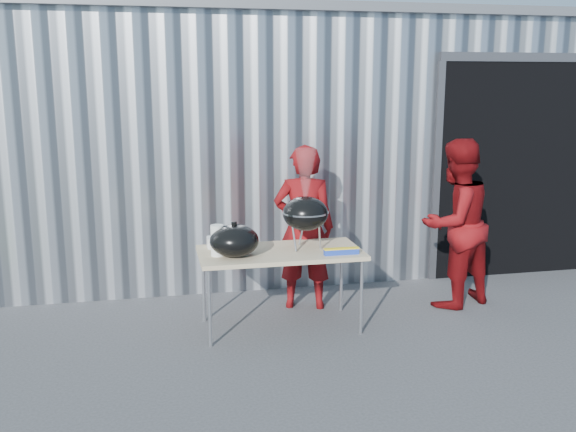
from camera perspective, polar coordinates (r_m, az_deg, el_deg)
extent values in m
plane|color=#3B3B3D|center=(5.65, 0.37, -11.92)|extent=(80.00, 80.00, 0.00)
cube|color=silver|center=(9.97, -0.97, 7.38)|extent=(8.00, 6.00, 3.00)
cube|color=slate|center=(9.97, -1.00, 16.30)|extent=(8.20, 6.20, 0.10)
cube|color=black|center=(8.61, 18.93, 4.36)|extent=(2.40, 1.20, 2.50)
cube|color=#4C4C51|center=(8.07, 21.68, 12.97)|extent=(2.52, 0.08, 0.10)
cube|color=tan|center=(5.93, -0.69, -3.28)|extent=(1.50, 0.75, 0.04)
cylinder|color=silver|center=(5.66, -6.97, -8.13)|extent=(0.03, 0.03, 0.71)
cylinder|color=silver|center=(5.92, 6.54, -7.18)|extent=(0.03, 0.03, 0.71)
cylinder|color=silver|center=(6.25, -7.51, -6.18)|extent=(0.03, 0.03, 0.71)
cylinder|color=silver|center=(6.49, 4.77, -5.42)|extent=(0.03, 0.03, 0.71)
ellipsoid|color=black|center=(5.93, 1.55, 0.23)|extent=(0.42, 0.42, 0.32)
cylinder|color=silver|center=(5.93, 1.55, 0.34)|extent=(0.43, 0.43, 0.02)
cylinder|color=silver|center=(5.92, 1.55, 0.46)|extent=(0.41, 0.41, 0.01)
cylinder|color=silver|center=(6.11, 1.23, -1.49)|extent=(0.02, 0.02, 0.24)
cylinder|color=silver|center=(5.88, 0.55, -2.01)|extent=(0.02, 0.02, 0.24)
cylinder|color=silver|center=(5.94, 2.84, -1.89)|extent=(0.02, 0.02, 0.24)
cylinder|color=#D47D4C|center=(5.89, 0.30, 0.54)|extent=(0.02, 0.14, 0.02)
cylinder|color=#D47D4C|center=(5.90, 0.58, 0.55)|extent=(0.02, 0.14, 0.02)
cylinder|color=#D47D4C|center=(5.90, 0.86, 0.56)|extent=(0.02, 0.14, 0.02)
cylinder|color=#D47D4C|center=(5.91, 1.14, 0.57)|extent=(0.02, 0.14, 0.02)
cylinder|color=#D47D4C|center=(5.92, 1.42, 0.58)|extent=(0.02, 0.14, 0.02)
cylinder|color=#D47D4C|center=(5.92, 1.69, 0.59)|extent=(0.02, 0.14, 0.02)
cylinder|color=#D47D4C|center=(5.93, 1.97, 0.61)|extent=(0.02, 0.14, 0.02)
cylinder|color=#D47D4C|center=(5.94, 2.25, 0.62)|extent=(0.02, 0.14, 0.02)
cylinder|color=#D47D4C|center=(5.94, 2.53, 0.63)|extent=(0.02, 0.14, 0.02)
cylinder|color=#D47D4C|center=(5.95, 2.80, 0.64)|extent=(0.02, 0.14, 0.02)
cone|color=silver|center=(5.87, 1.57, 3.33)|extent=(0.20, 0.20, 0.55)
ellipsoid|color=black|center=(5.73, -4.79, -2.19)|extent=(0.44, 0.44, 0.29)
cylinder|color=black|center=(5.69, -4.82, -0.65)|extent=(0.05, 0.05, 0.03)
cylinder|color=white|center=(5.76, -6.30, -2.17)|extent=(0.12, 0.12, 0.28)
cube|color=white|center=(6.07, -6.24, -2.33)|extent=(0.20, 0.15, 0.10)
cube|color=#1B3AB1|center=(5.81, 4.77, -3.20)|extent=(0.32, 0.06, 0.05)
cube|color=yellow|center=(5.80, 4.77, -2.90)|extent=(0.32, 0.06, 0.01)
imported|color=#670A0D|center=(6.47, 1.43, -1.03)|extent=(0.69, 0.54, 1.67)
imported|color=#670A0D|center=(6.75, 14.61, -0.64)|extent=(1.02, 0.91, 1.73)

